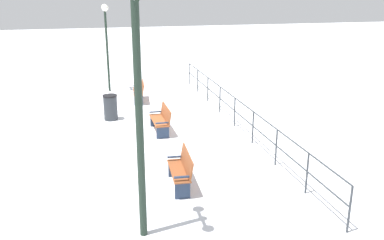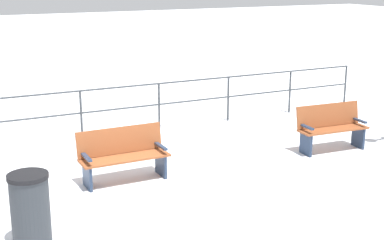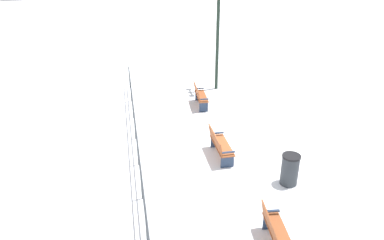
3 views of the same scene
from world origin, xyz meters
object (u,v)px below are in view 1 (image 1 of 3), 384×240
bench_second (161,119)px  lamppost_middle (138,83)px  bench_third (182,169)px  trash_bin (111,107)px  bench_nearest (140,91)px  lamppost_near (106,26)px

bench_second → lamppost_middle: bearing=76.4°
bench_third → trash_bin: size_ratio=1.53×
bench_second → lamppost_middle: size_ratio=0.31×
bench_nearest → trash_bin: bearing=65.8°
lamppost_middle → bench_second: bearing=-103.0°
bench_nearest → bench_second: 4.43m
bench_third → lamppost_middle: 3.66m
bench_nearest → trash_bin: 2.89m
lamppost_near → lamppost_middle: (0.00, 13.16, 0.13)m
lamppost_middle → bench_third: bearing=-122.3°
bench_nearest → bench_third: 8.85m
bench_second → lamppost_middle: 7.17m
bench_nearest → trash_bin: (1.45, 2.51, 0.02)m
bench_third → lamppost_near: lamppost_near is taller
lamppost_near → lamppost_middle: lamppost_middle is taller
bench_nearest → bench_third: bearing=95.9°
bench_second → trash_bin: trash_bin is taller
bench_nearest → lamppost_middle: lamppost_middle is taller
bench_nearest → lamppost_near: bearing=-56.1°
bench_second → trash_bin: size_ratio=1.58×
bench_nearest → trash_bin: size_ratio=1.67×
bench_nearest → bench_third: bench_third is taller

